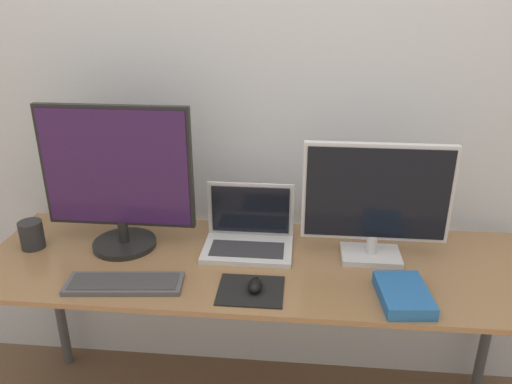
{
  "coord_description": "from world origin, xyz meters",
  "views": [
    {
      "loc": [
        0.13,
        -1.17,
        1.6
      ],
      "look_at": [
        -0.01,
        0.31,
        0.98
      ],
      "focal_mm": 35.0,
      "sensor_mm": 36.0,
      "label": 1
    }
  ],
  "objects_px": {
    "monitor_right": "(376,200)",
    "mug": "(32,235)",
    "laptop": "(249,233)",
    "mouse": "(254,285)",
    "book": "(404,295)",
    "keyboard": "(124,283)",
    "monitor_left": "(117,178)"
  },
  "relations": [
    {
      "from": "monitor_right",
      "to": "mug",
      "type": "xyz_separation_m",
      "value": [
        -1.19,
        -0.04,
        -0.17
      ]
    },
    {
      "from": "laptop",
      "to": "mouse",
      "type": "bearing_deg",
      "value": -80.67
    },
    {
      "from": "laptop",
      "to": "mouse",
      "type": "height_order",
      "value": "laptop"
    },
    {
      "from": "book",
      "to": "mug",
      "type": "height_order",
      "value": "mug"
    },
    {
      "from": "keyboard",
      "to": "book",
      "type": "height_order",
      "value": "book"
    },
    {
      "from": "monitor_right",
      "to": "mug",
      "type": "distance_m",
      "value": 1.2
    },
    {
      "from": "keyboard",
      "to": "mug",
      "type": "distance_m",
      "value": 0.46
    },
    {
      "from": "mug",
      "to": "keyboard",
      "type": "bearing_deg",
      "value": -27.3
    },
    {
      "from": "mug",
      "to": "mouse",
      "type": "bearing_deg",
      "value": -13.94
    },
    {
      "from": "monitor_right",
      "to": "keyboard",
      "type": "bearing_deg",
      "value": -162.31
    },
    {
      "from": "mouse",
      "to": "monitor_left",
      "type": "bearing_deg",
      "value": 153.74
    },
    {
      "from": "keyboard",
      "to": "mug",
      "type": "relative_size",
      "value": 3.71
    },
    {
      "from": "monitor_right",
      "to": "keyboard",
      "type": "relative_size",
      "value": 1.31
    },
    {
      "from": "monitor_left",
      "to": "mouse",
      "type": "height_order",
      "value": "monitor_left"
    },
    {
      "from": "monitor_right",
      "to": "mouse",
      "type": "relative_size",
      "value": 6.59
    },
    {
      "from": "monitor_right",
      "to": "mouse",
      "type": "xyz_separation_m",
      "value": [
        -0.38,
        -0.24,
        -0.19
      ]
    },
    {
      "from": "book",
      "to": "mug",
      "type": "bearing_deg",
      "value": 170.75
    },
    {
      "from": "laptop",
      "to": "monitor_right",
      "type": "bearing_deg",
      "value": -5.46
    },
    {
      "from": "monitor_right",
      "to": "laptop",
      "type": "bearing_deg",
      "value": 174.54
    },
    {
      "from": "laptop",
      "to": "keyboard",
      "type": "xyz_separation_m",
      "value": [
        -0.36,
        -0.29,
        -0.05
      ]
    },
    {
      "from": "monitor_left",
      "to": "laptop",
      "type": "height_order",
      "value": "monitor_left"
    },
    {
      "from": "laptop",
      "to": "book",
      "type": "xyz_separation_m",
      "value": [
        0.49,
        -0.29,
        -0.03
      ]
    },
    {
      "from": "book",
      "to": "monitor_left",
      "type": "bearing_deg",
      "value": 165.32
    },
    {
      "from": "monitor_left",
      "to": "keyboard",
      "type": "xyz_separation_m",
      "value": [
        0.08,
        -0.25,
        -0.25
      ]
    },
    {
      "from": "keyboard",
      "to": "monitor_left",
      "type": "bearing_deg",
      "value": 108.73
    },
    {
      "from": "monitor_left",
      "to": "monitor_right",
      "type": "xyz_separation_m",
      "value": [
        0.87,
        0.0,
        -0.05
      ]
    },
    {
      "from": "monitor_left",
      "to": "mug",
      "type": "bearing_deg",
      "value": -172.85
    },
    {
      "from": "laptop",
      "to": "book",
      "type": "distance_m",
      "value": 0.57
    },
    {
      "from": "book",
      "to": "mouse",
      "type": "bearing_deg",
      "value": 179.55
    },
    {
      "from": "laptop",
      "to": "mug",
      "type": "height_order",
      "value": "laptop"
    },
    {
      "from": "laptop",
      "to": "mouse",
      "type": "relative_size",
      "value": 4.23
    },
    {
      "from": "mug",
      "to": "book",
      "type": "bearing_deg",
      "value": -9.25
    }
  ]
}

